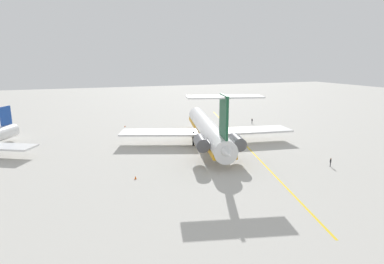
{
  "coord_description": "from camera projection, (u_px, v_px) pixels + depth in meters",
  "views": [
    {
      "loc": [
        -67.62,
        35.58,
        20.09
      ],
      "look_at": [
        3.2,
        9.34,
        3.27
      ],
      "focal_mm": 30.41,
      "sensor_mm": 36.0,
      "label": 1
    }
  ],
  "objects": [
    {
      "name": "ground",
      "position": [
        233.0,
        145.0,
        78.32
      ],
      "size": [
        363.04,
        363.04,
        0.0
      ],
      "primitive_type": "plane",
      "color": "#B7B5AD"
    },
    {
      "name": "main_jetliner",
      "position": [
        208.0,
        130.0,
        77.31
      ],
      "size": [
        47.2,
        42.17,
        13.91
      ],
      "rotation": [
        0.0,
        0.0,
        -0.24
      ],
      "color": "white",
      "rests_on": "ground"
    },
    {
      "name": "ground_crew_near_nose",
      "position": [
        252.0,
        120.0,
        104.3
      ],
      "size": [
        0.32,
        0.33,
        1.69
      ],
      "rotation": [
        0.0,
        0.0,
        5.51
      ],
      "color": "black",
      "rests_on": "ground"
    },
    {
      "name": "ground_crew_near_tail",
      "position": [
        331.0,
        161.0,
        62.28
      ],
      "size": [
        0.27,
        0.41,
        1.7
      ],
      "rotation": [
        0.0,
        0.0,
        3.52
      ],
      "color": "black",
      "rests_on": "ground"
    },
    {
      "name": "safety_cone_nose",
      "position": [
        135.0,
        178.0,
        55.9
      ],
      "size": [
        0.4,
        0.4,
        0.55
      ],
      "primitive_type": "cone",
      "color": "#EA590F",
      "rests_on": "ground"
    },
    {
      "name": "safety_cone_wingtip",
      "position": [
        125.0,
        126.0,
        99.24
      ],
      "size": [
        0.4,
        0.4,
        0.55
      ],
      "primitive_type": "cone",
      "color": "#EA590F",
      "rests_on": "ground"
    },
    {
      "name": "taxiway_centreline",
      "position": [
        241.0,
        141.0,
        82.6
      ],
      "size": [
        90.62,
        25.29,
        0.01
      ],
      "primitive_type": "cube",
      "rotation": [
        0.0,
        0.0,
        -0.27
      ],
      "color": "gold",
      "rests_on": "ground"
    }
  ]
}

